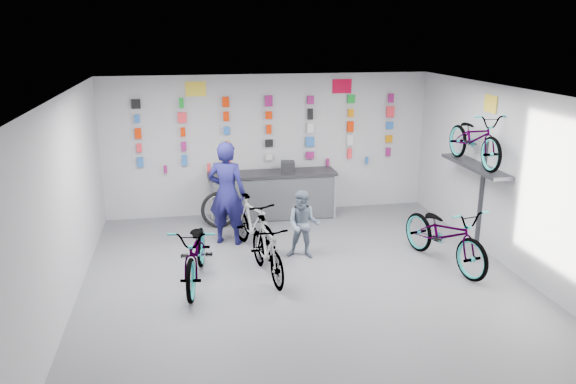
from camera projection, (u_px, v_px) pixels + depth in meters
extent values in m
plane|color=#535358|center=(309.00, 290.00, 8.72)|extent=(8.00, 8.00, 0.00)
plane|color=white|center=(311.00, 95.00, 7.88)|extent=(8.00, 8.00, 0.00)
plane|color=#B8B8BA|center=(269.00, 145.00, 12.08)|extent=(7.00, 0.00, 7.00)
plane|color=#B8B8BA|center=(419.00, 338.00, 4.53)|extent=(7.00, 0.00, 7.00)
plane|color=#B8B8BA|center=(61.00, 211.00, 7.68)|extent=(0.00, 8.00, 8.00)
plane|color=#B8B8BA|center=(524.00, 186.00, 8.92)|extent=(0.00, 8.00, 8.00)
cube|color=black|center=(272.00, 197.00, 11.95)|extent=(2.60, 0.60, 0.90)
cube|color=silver|center=(275.00, 200.00, 11.66)|extent=(2.60, 0.02, 0.90)
cube|color=silver|center=(212.00, 203.00, 11.42)|extent=(0.04, 0.04, 0.96)
cube|color=silver|center=(335.00, 197.00, 11.89)|extent=(0.04, 0.04, 0.96)
cube|color=black|center=(272.00, 174.00, 11.80)|extent=(2.70, 0.66, 0.06)
cube|color=blue|center=(140.00, 162.00, 11.60)|extent=(0.12, 0.06, 0.20)
cube|color=blue|center=(184.00, 160.00, 11.76)|extent=(0.11, 0.06, 0.22)
cube|color=#F92D38|center=(227.00, 159.00, 11.92)|extent=(0.13, 0.06, 0.15)
cube|color=silver|center=(269.00, 157.00, 12.08)|extent=(0.13, 0.06, 0.14)
cube|color=#89165C|center=(310.00, 155.00, 12.24)|extent=(0.18, 0.06, 0.15)
cube|color=#F92D38|center=(350.00, 154.00, 12.40)|extent=(0.09, 0.06, 0.22)
cube|color=#89165C|center=(388.00, 152.00, 12.56)|extent=(0.10, 0.06, 0.19)
cube|color=#F92D38|center=(139.00, 148.00, 11.52)|extent=(0.10, 0.06, 0.17)
cube|color=#89165C|center=(184.00, 146.00, 11.68)|extent=(0.10, 0.06, 0.19)
cube|color=orange|center=(227.00, 145.00, 11.84)|extent=(0.10, 0.06, 0.15)
cube|color=black|center=(269.00, 143.00, 12.00)|extent=(0.16, 0.06, 0.16)
cube|color=blue|center=(310.00, 142.00, 12.16)|extent=(0.18, 0.06, 0.21)
cube|color=silver|center=(350.00, 140.00, 12.32)|extent=(0.13, 0.06, 0.24)
cube|color=orange|center=(389.00, 139.00, 12.48)|extent=(0.14, 0.06, 0.15)
cube|color=red|center=(138.00, 133.00, 11.44)|extent=(0.13, 0.06, 0.21)
cube|color=red|center=(183.00, 132.00, 11.59)|extent=(0.09, 0.06, 0.18)
cube|color=blue|center=(227.00, 131.00, 11.75)|extent=(0.12, 0.06, 0.16)
cube|color=red|center=(269.00, 129.00, 11.91)|extent=(0.10, 0.06, 0.19)
cube|color=silver|center=(310.00, 128.00, 12.07)|extent=(0.14, 0.06, 0.21)
cube|color=red|center=(350.00, 127.00, 12.23)|extent=(0.14, 0.06, 0.23)
cube|color=blue|center=(390.00, 125.00, 12.39)|extent=(0.15, 0.06, 0.15)
cube|color=blue|center=(137.00, 119.00, 11.35)|extent=(0.10, 0.06, 0.16)
cube|color=#F92D38|center=(182.00, 118.00, 11.51)|extent=(0.17, 0.06, 0.21)
cube|color=red|center=(226.00, 116.00, 11.67)|extent=(0.11, 0.06, 0.19)
cube|color=red|center=(269.00, 115.00, 11.83)|extent=(0.13, 0.06, 0.16)
cube|color=black|center=(310.00, 114.00, 11.99)|extent=(0.11, 0.06, 0.23)
cube|color=orange|center=(351.00, 113.00, 12.15)|extent=(0.12, 0.06, 0.16)
cube|color=#F92D38|center=(390.00, 112.00, 12.31)|extent=(0.17, 0.06, 0.24)
cube|color=black|center=(136.00, 104.00, 11.27)|extent=(0.18, 0.06, 0.19)
cube|color=#109823|center=(181.00, 103.00, 11.43)|extent=(0.09, 0.06, 0.20)
cube|color=red|center=(226.00, 102.00, 11.59)|extent=(0.13, 0.06, 0.21)
cube|color=#89165C|center=(269.00, 101.00, 11.75)|extent=(0.16, 0.06, 0.23)
cube|color=#89165C|center=(310.00, 100.00, 11.91)|extent=(0.14, 0.06, 0.17)
cube|color=#109823|center=(351.00, 99.00, 12.07)|extent=(0.15, 0.06, 0.18)
cube|color=#89165C|center=(391.00, 98.00, 12.23)|extent=(0.12, 0.06, 0.19)
cylinder|color=#89165C|center=(165.00, 169.00, 11.72)|extent=(0.07, 0.07, 0.16)
cylinder|color=#F92D38|center=(209.00, 167.00, 11.88)|extent=(0.07, 0.07, 0.16)
cylinder|color=blue|center=(288.00, 164.00, 12.18)|extent=(0.07, 0.07, 0.16)
cylinder|color=#89165C|center=(328.00, 162.00, 12.34)|extent=(0.07, 0.07, 0.16)
cylinder|color=blue|center=(367.00, 160.00, 12.50)|extent=(0.07, 0.07, 0.16)
cube|color=#333338|center=(475.00, 166.00, 10.01)|extent=(0.38, 1.90, 0.06)
cube|color=#333338|center=(481.00, 195.00, 10.19)|extent=(0.04, 0.10, 2.00)
cube|color=yellow|center=(196.00, 89.00, 11.45)|extent=(0.42, 0.02, 0.30)
cube|color=red|center=(342.00, 86.00, 12.00)|extent=(0.42, 0.02, 0.30)
cube|color=yellow|center=(490.00, 104.00, 9.73)|extent=(0.02, 0.40, 0.30)
imported|color=gray|center=(197.00, 252.00, 8.83)|extent=(0.97, 2.06, 1.04)
imported|color=gray|center=(267.00, 249.00, 9.03)|extent=(0.70, 1.66, 0.97)
imported|color=gray|center=(445.00, 234.00, 9.51)|extent=(1.22, 2.21, 1.10)
imported|color=gray|center=(253.00, 224.00, 10.14)|extent=(1.01, 1.73, 1.00)
imported|color=gray|center=(475.00, 138.00, 9.86)|extent=(0.63, 1.80, 0.95)
imported|color=#15144A|center=(227.00, 193.00, 10.37)|extent=(0.83, 0.69, 1.95)
imported|color=slate|center=(303.00, 225.00, 9.80)|extent=(0.71, 0.63, 1.23)
torus|color=black|center=(219.00, 210.00, 11.41)|extent=(0.74, 0.23, 0.74)
torus|color=silver|center=(219.00, 210.00, 11.41)|extent=(0.61, 0.16, 0.60)
cube|color=black|center=(288.00, 167.00, 11.82)|extent=(0.32, 0.33, 0.22)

